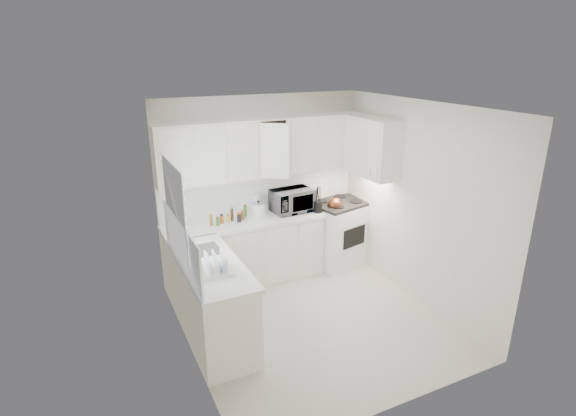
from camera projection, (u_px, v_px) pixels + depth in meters
floor at (312, 320)px, 5.56m from camera, size 3.20×3.20×0.00m
ceiling at (317, 107)px, 4.70m from camera, size 3.20×3.20×0.00m
wall_back at (261, 186)px, 6.49m from camera, size 3.00×0.00×3.00m
wall_front at (406, 284)px, 3.76m from camera, size 3.00×0.00×3.00m
wall_left at (184, 245)px, 4.51m from camera, size 0.00×3.20×3.20m
wall_right at (417, 204)px, 5.74m from camera, size 0.00×3.20×3.20m
window_blinds at (176, 211)px, 4.74m from camera, size 0.06×0.96×1.06m
lower_cabinets_back at (245, 252)px, 6.35m from camera, size 2.22×0.60×0.90m
lower_cabinets_left at (212, 303)px, 5.09m from camera, size 0.60×1.60×0.90m
countertop_back at (244, 221)px, 6.19m from camera, size 2.24×0.64×0.05m
countertop_left at (210, 265)px, 4.93m from camera, size 0.64×1.62×0.05m
backsplash_back at (262, 191)px, 6.50m from camera, size 2.98×0.02×0.55m
backsplash_left at (181, 245)px, 4.71m from camera, size 0.02×1.60×0.55m
upper_cabinets_back at (265, 176)px, 6.28m from camera, size 3.00×0.33×0.80m
upper_cabinets_right at (370, 175)px, 6.30m from camera, size 0.33×0.90×0.80m
sink at (201, 241)px, 5.18m from camera, size 0.42×0.38×0.30m
stove at (338, 224)px, 6.89m from camera, size 0.97×0.86×1.28m
tea_kettle at (334, 203)px, 6.54m from camera, size 0.30×0.28×0.23m
frying_pan at (343, 199)px, 6.99m from camera, size 0.37×0.45×0.04m
microwave at (292, 198)px, 6.45m from camera, size 0.61×0.37×0.40m
rice_cooker at (258, 208)px, 6.32m from camera, size 0.28×0.28×0.22m
paper_towel at (257, 204)px, 6.42m from camera, size 0.12×0.12×0.27m
utensil_crock at (318, 199)px, 6.40m from camera, size 0.15×0.15×0.40m
dish_rack at (211, 263)px, 4.65m from camera, size 0.45×0.35×0.24m
spice_left_0 at (209, 217)px, 6.08m from camera, size 0.06×0.06×0.13m
spice_left_1 at (216, 219)px, 6.04m from camera, size 0.06×0.06×0.13m
spice_left_2 at (219, 216)px, 6.14m from camera, size 0.06×0.06×0.13m
spice_left_3 at (227, 217)px, 6.10m from camera, size 0.06×0.06×0.13m
spice_left_4 at (230, 214)px, 6.20m from camera, size 0.06×0.06×0.13m
spice_left_5 at (237, 215)px, 6.16m from camera, size 0.06×0.06×0.13m
spice_left_6 at (240, 213)px, 6.27m from camera, size 0.06×0.06×0.13m
spice_left_7 at (247, 214)px, 6.22m from camera, size 0.06×0.06×0.13m
sauce_right_0 at (301, 200)px, 6.69m from camera, size 0.06×0.06×0.19m
sauce_right_1 at (306, 201)px, 6.66m from camera, size 0.06×0.06×0.19m
sauce_right_2 at (307, 199)px, 6.73m from camera, size 0.06×0.06×0.19m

